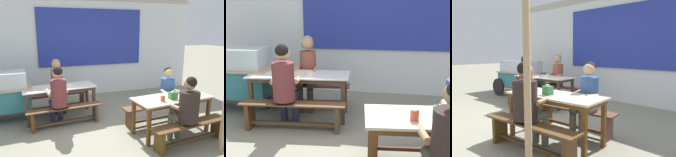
% 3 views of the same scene
% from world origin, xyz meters
% --- Properties ---
extents(ground_plane, '(40.00, 40.00, 0.00)m').
position_xyz_m(ground_plane, '(0.00, 0.00, 0.00)').
color(ground_plane, gray).
extents(backdrop_wall, '(7.53, 0.23, 3.05)m').
position_xyz_m(backdrop_wall, '(0.02, 2.96, 1.59)').
color(backdrop_wall, white).
rests_on(backdrop_wall, ground_plane).
extents(dining_table_far, '(1.67, 0.81, 0.74)m').
position_xyz_m(dining_table_far, '(-0.77, 1.26, 0.66)').
color(dining_table_far, white).
rests_on(dining_table_far, ground_plane).
extents(dining_table_near, '(1.63, 0.81, 0.74)m').
position_xyz_m(dining_table_near, '(1.22, -0.24, 0.66)').
color(dining_table_near, beige).
rests_on(dining_table_near, ground_plane).
extents(bench_far_back, '(1.59, 0.45, 0.42)m').
position_xyz_m(bench_far_back, '(-0.83, 1.78, 0.28)').
color(bench_far_back, brown).
rests_on(bench_far_back, ground_plane).
extents(bench_far_front, '(1.59, 0.41, 0.42)m').
position_xyz_m(bench_far_front, '(-0.72, 0.73, 0.28)').
color(bench_far_front, brown).
rests_on(bench_far_front, ground_plane).
extents(bench_near_back, '(1.55, 0.47, 0.42)m').
position_xyz_m(bench_near_back, '(1.16, 0.28, 0.29)').
color(bench_near_back, brown).
rests_on(bench_near_back, ground_plane).
extents(bench_near_front, '(1.60, 0.46, 0.42)m').
position_xyz_m(bench_near_front, '(1.28, -0.76, 0.29)').
color(bench_near_front, '#4F351B').
rests_on(bench_near_front, ground_plane).
extents(person_center_facing, '(0.42, 0.52, 1.31)m').
position_xyz_m(person_center_facing, '(-0.78, 1.72, 0.74)').
color(person_center_facing, '#473226').
rests_on(person_center_facing, ground_plane).
extents(person_near_front, '(0.49, 0.54, 1.26)m').
position_xyz_m(person_near_front, '(1.18, -0.72, 0.71)').
color(person_near_front, '#5E6451').
rests_on(person_near_front, ground_plane).
extents(person_right_near_table, '(0.43, 0.53, 1.23)m').
position_xyz_m(person_right_near_table, '(1.46, 0.25, 0.68)').
color(person_right_near_table, '#615951').
rests_on(person_right_near_table, ground_plane).
extents(person_left_back_turned, '(0.47, 0.55, 1.29)m').
position_xyz_m(person_left_back_turned, '(-0.85, 0.78, 0.73)').
color(person_left_back_turned, '#29314C').
rests_on(person_left_back_turned, ground_plane).
extents(tissue_box, '(0.15, 0.11, 0.16)m').
position_xyz_m(tissue_box, '(1.17, -0.33, 0.81)').
color(tissue_box, '#398348').
rests_on(tissue_box, dining_table_near).
extents(condiment_jar, '(0.08, 0.08, 0.12)m').
position_xyz_m(condiment_jar, '(0.92, -0.38, 0.80)').
color(condiment_jar, '#D44B33').
rests_on(condiment_jar, dining_table_near).
extents(soup_bowl, '(0.16, 0.16, 0.05)m').
position_xyz_m(soup_bowl, '(-0.59, 1.19, 0.77)').
color(soup_bowl, silver).
rests_on(soup_bowl, dining_table_far).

